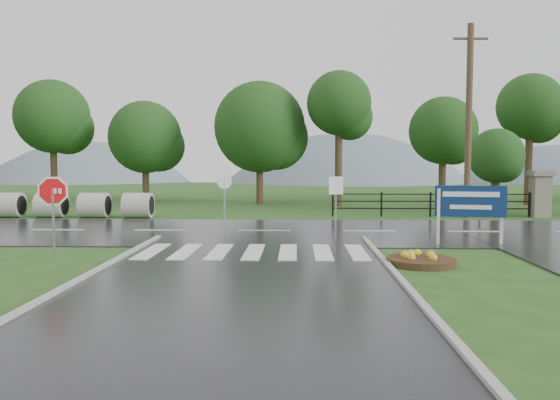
{
  "coord_description": "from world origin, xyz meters",
  "views": [
    {
      "loc": [
        1.27,
        -10.69,
        2.67
      ],
      "look_at": [
        0.73,
        6.0,
        1.5
      ],
      "focal_mm": 35.0,
      "sensor_mm": 36.0,
      "label": 1
    }
  ],
  "objects": [
    {
      "name": "ground",
      "position": [
        0.0,
        0.0,
        0.0
      ],
      "size": [
        120.0,
        120.0,
        0.0
      ],
      "primitive_type": "plane",
      "color": "#254D19",
      "rests_on": "ground"
    },
    {
      "name": "culvert_pipes",
      "position": [
        -11.59,
        15.0,
        0.6
      ],
      "size": [
        11.8,
        1.2,
        1.2
      ],
      "color": "#9E9B93",
      "rests_on": "ground"
    },
    {
      "name": "treeline",
      "position": [
        1.0,
        24.0,
        0.0
      ],
      "size": [
        83.2,
        5.2,
        10.0
      ],
      "color": "#163B12",
      "rests_on": "ground"
    },
    {
      "name": "main_road",
      "position": [
        0.0,
        10.0,
        0.0
      ],
      "size": [
        90.0,
        8.0,
        0.04
      ],
      "primitive_type": "cube",
      "color": "black",
      "rests_on": "ground"
    },
    {
      "name": "pillar_west",
      "position": [
        13.0,
        16.0,
        1.18
      ],
      "size": [
        1.0,
        1.0,
        2.24
      ],
      "color": "gray",
      "rests_on": "ground"
    },
    {
      "name": "flower_bed",
      "position": [
        4.48,
        3.43,
        0.13
      ],
      "size": [
        1.77,
        1.77,
        0.35
      ],
      "color": "#332111",
      "rests_on": "ground"
    },
    {
      "name": "fence_west",
      "position": [
        7.75,
        16.0,
        0.72
      ],
      "size": [
        9.58,
        0.08,
        1.2
      ],
      "color": "black",
      "rests_on": "ground"
    },
    {
      "name": "reg_sign_small",
      "position": [
        2.55,
        7.46,
        1.54
      ],
      "size": [
        0.48,
        0.12,
        2.18
      ],
      "color": "#939399",
      "rests_on": "ground"
    },
    {
      "name": "stop_sign",
      "position": [
        -5.32,
        3.76,
        1.7
      ],
      "size": [
        1.06,
        0.26,
        2.42
      ],
      "color": "#939399",
      "rests_on": "ground"
    },
    {
      "name": "hills",
      "position": [
        3.49,
        65.0,
        -15.54
      ],
      "size": [
        102.0,
        48.0,
        48.0
      ],
      "color": "slate",
      "rests_on": "ground"
    },
    {
      "name": "crosswalk",
      "position": [
        0.0,
        5.0,
        0.06
      ],
      "size": [
        6.5,
        2.8,
        0.02
      ],
      "color": "silver",
      "rests_on": "ground"
    },
    {
      "name": "entrance_tree_left",
      "position": [
        11.4,
        17.5,
        2.95
      ],
      "size": [
        2.78,
        2.78,
        4.37
      ],
      "color": "#3D2B1C",
      "rests_on": "ground"
    },
    {
      "name": "utility_pole_east",
      "position": [
        9.35,
        15.5,
        4.64
      ],
      "size": [
        1.62,
        0.3,
        9.12
      ],
      "color": "#473523",
      "rests_on": "ground"
    },
    {
      "name": "estate_billboard",
      "position": [
        6.78,
        6.81,
        1.32
      ],
      "size": [
        2.17,
        0.42,
        1.91
      ],
      "color": "silver",
      "rests_on": "ground"
    },
    {
      "name": "reg_sign_round",
      "position": [
        -1.32,
        8.56,
        1.41
      ],
      "size": [
        0.51,
        0.12,
        2.24
      ],
      "color": "#939399",
      "rests_on": "ground"
    },
    {
      "name": "curb_right",
      "position": [
        3.55,
        -4.0,
        0.0
      ],
      "size": [
        0.15,
        24.0,
        0.12
      ],
      "primitive_type": "cube",
      "color": "#A3A39B",
      "rests_on": "ground"
    }
  ]
}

